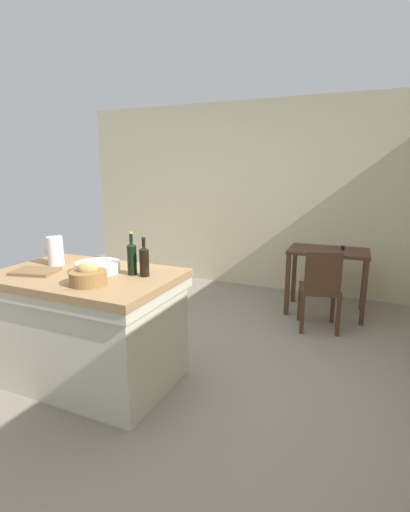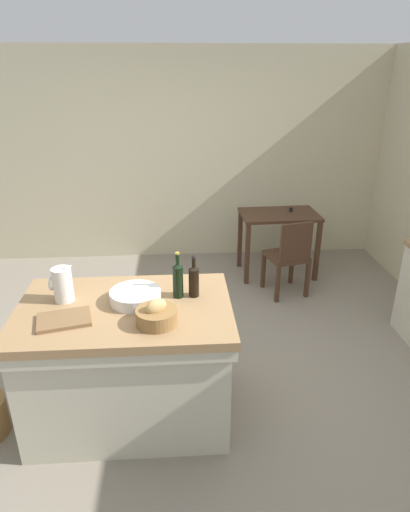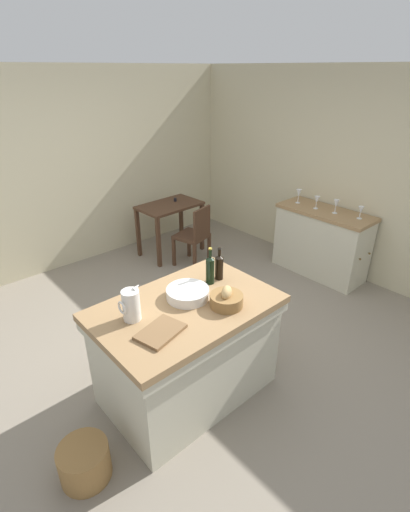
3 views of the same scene
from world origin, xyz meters
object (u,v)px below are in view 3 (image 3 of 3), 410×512
at_px(island_table, 187,347).
at_px(writing_desk, 170,213).
at_px(wooden_chair, 195,235).
at_px(wash_bowl, 188,293).
at_px(side_cabinet, 321,242).
at_px(cutting_board, 160,332).
at_px(wine_glass_left, 336,204).
at_px(pitcher, 131,305).
at_px(wine_glass_far_left, 361,210).
at_px(wicker_hamper, 85,462).
at_px(wine_glass_middle, 317,200).
at_px(wine_bottle_dark, 219,266).
at_px(wine_glass_right, 299,194).
at_px(bread_basket, 226,299).
at_px(wine_bottle_amber, 210,269).

height_order(island_table, writing_desk, island_table).
relative_size(wooden_chair, wash_bowl, 2.58).
relative_size(side_cabinet, writing_desk, 1.35).
bearing_deg(writing_desk, wooden_chair, -90.11).
relative_size(cutting_board, wine_glass_left, 1.83).
height_order(pitcher, wine_glass_far_left, pitcher).
xyz_separation_m(island_table, wicker_hamper, (-1.02, -0.13, -0.35)).
bearing_deg(side_cabinet, cutting_board, -168.49).
distance_m(wash_bowl, wine_glass_middle, 2.65).
xyz_separation_m(wine_bottle_dark, wine_glass_left, (2.23, 0.22, -0.00)).
bearing_deg(pitcher, wicker_hamper, -158.30).
bearing_deg(island_table, wine_glass_right, 18.36).
distance_m(island_table, bread_basket, 0.57).
xyz_separation_m(wine_bottle_amber, wicker_hamper, (-1.38, -0.24, -0.90)).
height_order(wine_glass_left, wine_glass_right, wine_glass_right).
bearing_deg(pitcher, cutting_board, -78.29).
distance_m(writing_desk, wine_glass_left, 2.30).
height_order(island_table, wine_glass_left, wine_glass_left).
height_order(wash_bowl, wine_bottle_amber, wine_bottle_amber).
xyz_separation_m(wine_glass_far_left, wine_glass_right, (-0.07, 0.85, 0.02)).
xyz_separation_m(bread_basket, wine_bottle_amber, (0.14, 0.34, 0.08)).
relative_size(island_table, wash_bowl, 4.17).
relative_size(island_table, wooden_chair, 1.62).
xyz_separation_m(wash_bowl, wine_bottle_amber, (0.29, 0.05, 0.09)).
bearing_deg(writing_desk, island_table, -124.22).
xyz_separation_m(side_cabinet, wine_glass_right, (-0.02, 0.43, 0.58)).
relative_size(wooden_chair, wine_glass_far_left, 5.72).
distance_m(wine_glass_far_left, wicker_hamper, 3.88).
bearing_deg(cutting_board, pitcher, 101.71).
relative_size(side_cabinet, wine_glass_middle, 7.48).
height_order(bread_basket, wine_glass_right, wine_glass_right).
bearing_deg(wine_glass_right, pitcher, -165.93).
xyz_separation_m(wine_bottle_amber, wine_glass_left, (2.34, 0.22, -0.02)).
relative_size(wine_bottle_amber, wine_glass_far_left, 2.14).
distance_m(wash_bowl, cutting_board, 0.48).
bearing_deg(wooden_chair, pitcher, -140.51).
xyz_separation_m(wooden_chair, wicker_hamper, (-2.59, -1.87, -0.34)).
bearing_deg(writing_desk, bread_basket, -118.04).
bearing_deg(wine_glass_middle, wine_glass_far_left, -81.83).
bearing_deg(side_cabinet, pitcher, -173.58).
bearing_deg(cutting_board, wash_bowl, 27.45).
bearing_deg(wine_glass_right, wine_bottle_dark, -160.81).
relative_size(wine_bottle_dark, wine_bottle_amber, 0.90).
xyz_separation_m(wooden_chair, wine_glass_far_left, (1.18, -1.71, 0.53)).
bearing_deg(wine_bottle_dark, wine_glass_right, 19.19).
distance_m(writing_desk, wine_bottle_dark, 2.48).
relative_size(wash_bowl, wine_glass_far_left, 2.22).
xyz_separation_m(writing_desk, wine_glass_middle, (1.10, -1.71, 0.37)).
height_order(side_cabinet, writing_desk, side_cabinet).
height_order(wine_bottle_dark, wine_glass_right, wine_bottle_dark).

